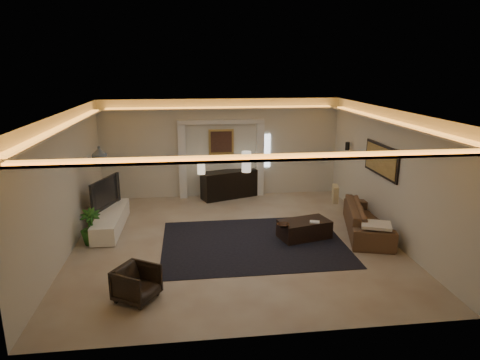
{
  "coord_description": "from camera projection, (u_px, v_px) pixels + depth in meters",
  "views": [
    {
      "loc": [
        -0.97,
        -8.76,
        3.81
      ],
      "look_at": [
        0.2,
        0.6,
        1.25
      ],
      "focal_mm": 31.55,
      "sensor_mm": 36.0,
      "label": 1
    }
  ],
  "objects": [
    {
      "name": "media_ledge",
      "position": [
        111.0,
        220.0,
        10.11
      ],
      "size": [
        0.58,
        2.19,
        0.41
      ],
      "primitive_type": "cube",
      "rotation": [
        0.0,
        0.0,
        -0.02
      ],
      "color": "white",
      "rests_on": "ground"
    },
    {
      "name": "lamp_left",
      "position": [
        201.0,
        165.0,
        12.01
      ],
      "size": [
        0.24,
        0.24,
        0.5
      ],
      "primitive_type": "cylinder",
      "rotation": [
        0.0,
        0.0,
        -0.09
      ],
      "color": "#F7E2B6",
      "rests_on": "console"
    },
    {
      "name": "throw_blanket",
      "position": [
        376.0,
        225.0,
        8.93
      ],
      "size": [
        0.75,
        0.68,
        0.07
      ],
      "primitive_type": "cube",
      "rotation": [
        0.0,
        0.0,
        -0.37
      ],
      "color": "beige",
      "rests_on": "sofa"
    },
    {
      "name": "sofa",
      "position": [
        368.0,
        219.0,
        9.85
      ],
      "size": [
        2.49,
        1.51,
        0.68
      ],
      "primitive_type": "imported",
      "rotation": [
        0.0,
        0.0,
        1.3
      ],
      "color": "#483117",
      "rests_on": "ground"
    },
    {
      "name": "painting_canvas",
      "position": [
        221.0,
        142.0,
        12.37
      ],
      "size": [
        0.62,
        0.02,
        0.62
      ],
      "primitive_type": "cube",
      "color": "#4C2D1E",
      "rests_on": "wall_back"
    },
    {
      "name": "lamp_right",
      "position": [
        246.0,
        163.0,
        12.25
      ],
      "size": [
        0.35,
        0.35,
        0.61
      ],
      "primitive_type": "cylinder",
      "rotation": [
        0.0,
        0.0,
        -0.32
      ],
      "color": "beige",
      "rests_on": "console"
    },
    {
      "name": "tv",
      "position": [
        101.0,
        192.0,
        10.33
      ],
      "size": [
        1.28,
        0.59,
        0.74
      ],
      "primitive_type": "imported",
      "rotation": [
        0.0,
        0.0,
        1.23
      ],
      "color": "black",
      "rests_on": "media_ledge"
    },
    {
      "name": "plant",
      "position": [
        91.0,
        227.0,
        9.24
      ],
      "size": [
        0.52,
        0.52,
        0.8
      ],
      "primitive_type": "imported",
      "rotation": [
        0.0,
        0.0,
        0.19
      ],
      "color": "#225819",
      "rests_on": "ground"
    },
    {
      "name": "pilaster_left",
      "position": [
        182.0,
        162.0,
        12.34
      ],
      "size": [
        0.22,
        0.2,
        2.2
      ],
      "primitive_type": "cube",
      "color": "silver",
      "rests_on": "ground"
    },
    {
      "name": "wall_back",
      "position": [
        221.0,
        148.0,
        12.48
      ],
      "size": [
        7.0,
        0.0,
        7.0
      ],
      "primitive_type": "plane",
      "rotation": [
        1.57,
        0.0,
        0.0
      ],
      "color": "beige",
      "rests_on": "ground"
    },
    {
      "name": "painting_frame",
      "position": [
        221.0,
        142.0,
        12.4
      ],
      "size": [
        0.74,
        0.04,
        0.74
      ],
      "primitive_type": "cube",
      "color": "tan",
      "rests_on": "wall_back"
    },
    {
      "name": "area_rug",
      "position": [
        253.0,
        243.0,
        9.36
      ],
      "size": [
        4.0,
        3.0,
        0.01
      ],
      "primitive_type": "cube",
      "color": "black",
      "rests_on": "ground"
    },
    {
      "name": "art_panel_gold",
      "position": [
        380.0,
        160.0,
        9.76
      ],
      "size": [
        0.02,
        1.5,
        0.62
      ],
      "primitive_type": "cube",
      "color": "tan",
      "rests_on": "wall_right"
    },
    {
      "name": "wall_sconce",
      "position": [
        347.0,
        146.0,
        11.58
      ],
      "size": [
        0.12,
        0.12,
        0.22
      ],
      "primitive_type": "cylinder",
      "color": "black",
      "rests_on": "wall_right"
    },
    {
      "name": "art_panel_frame",
      "position": [
        381.0,
        160.0,
        9.76
      ],
      "size": [
        0.04,
        1.64,
        0.74
      ],
      "primitive_type": "cube",
      "color": "black",
      "rests_on": "wall_right"
    },
    {
      "name": "wall_left",
      "position": [
        66.0,
        184.0,
        8.71
      ],
      "size": [
        0.0,
        7.0,
        7.0
      ],
      "primitive_type": "plane",
      "rotation": [
        1.57,
        0.0,
        1.57
      ],
      "color": "beige",
      "rests_on": "ground"
    },
    {
      "name": "bowl",
      "position": [
        283.0,
        225.0,
        9.19
      ],
      "size": [
        0.29,
        0.29,
        0.07
      ],
      "primitive_type": "imported",
      "rotation": [
        0.0,
        0.0,
        0.02
      ],
      "color": "black",
      "rests_on": "coffee_table"
    },
    {
      "name": "floor",
      "position": [
        235.0,
        241.0,
        9.51
      ],
      "size": [
        7.0,
        7.0,
        0.0
      ],
      "primitive_type": "plane",
      "color": "#BBB29C",
      "rests_on": "ground"
    },
    {
      "name": "figurine",
      "position": [
        105.0,
        194.0,
        10.81
      ],
      "size": [
        0.16,
        0.16,
        0.39
      ],
      "primitive_type": "cylinder",
      "rotation": [
        0.0,
        0.0,
        0.11
      ],
      "color": "#4B311A",
      "rests_on": "media_ledge"
    },
    {
      "name": "wall_front",
      "position": [
        263.0,
        244.0,
        5.77
      ],
      "size": [
        7.0,
        0.0,
        7.0
      ],
      "primitive_type": "plane",
      "rotation": [
        -1.57,
        0.0,
        0.0
      ],
      "color": "beige",
      "rests_on": "ground"
    },
    {
      "name": "daylight_slit",
      "position": [
        266.0,
        151.0,
        12.65
      ],
      "size": [
        0.25,
        0.03,
        1.0
      ],
      "primitive_type": "cube",
      "color": "white",
      "rests_on": "wall_back"
    },
    {
      "name": "wall_right",
      "position": [
        388.0,
        174.0,
        9.54
      ],
      "size": [
        0.0,
        7.0,
        7.0
      ],
      "primitive_type": "plane",
      "rotation": [
        1.57,
        0.0,
        -1.57
      ],
      "color": "beige",
      "rests_on": "ground"
    },
    {
      "name": "armchair",
      "position": [
        137.0,
        283.0,
        7.04
      ],
      "size": [
        0.88,
        0.87,
        0.59
      ],
      "primitive_type": "imported",
      "rotation": [
        0.0,
        0.0,
        1.02
      ],
      "color": "black",
      "rests_on": "ground"
    },
    {
      "name": "console",
      "position": [
        229.0,
        184.0,
        12.54
      ],
      "size": [
        1.73,
        1.05,
        0.83
      ],
      "primitive_type": "cube",
      "rotation": [
        0.0,
        0.0,
        0.35
      ],
      "color": "black",
      "rests_on": "ground"
    },
    {
      "name": "magazine",
      "position": [
        315.0,
        222.0,
        9.45
      ],
      "size": [
        0.25,
        0.21,
        0.03
      ],
      "primitive_type": "cube",
      "rotation": [
        0.0,
        0.0,
        -0.31
      ],
      "color": "silver",
      "rests_on": "coffee_table"
    },
    {
      "name": "ginger_jar",
      "position": [
        99.0,
        154.0,
        9.68
      ],
      "size": [
        0.37,
        0.37,
        0.36
      ],
      "primitive_type": "imported",
      "rotation": [
        0.0,
        0.0,
        -0.08
      ],
      "color": "#445164",
      "rests_on": "wall_niche"
    },
    {
      "name": "ceiling",
      "position": [
        234.0,
        111.0,
        8.75
      ],
      "size": [
        7.0,
        7.0,
        0.0
      ],
      "primitive_type": "plane",
      "rotation": [
        3.14,
        0.0,
        0.0
      ],
      "color": "white",
      "rests_on": "ground"
    },
    {
      "name": "cove_soffit",
      "position": [
        234.0,
        125.0,
        8.82
      ],
      "size": [
        7.0,
        7.0,
        0.04
      ],
      "primitive_type": "cube",
      "color": "silver",
      "rests_on": "ceiling"
    },
    {
      "name": "pilaster_right",
      "position": [
        260.0,
        160.0,
        12.61
      ],
      "size": [
        0.22,
        0.2,
        2.2
      ],
      "primitive_type": "cube",
      "color": "silver",
      "rests_on": "ground"
    },
    {
      "name": "throw_pillow",
      "position": [
        335.0,
        194.0,
        11.11
      ],
      "size": [
        0.23,
        0.45,
        0.43
      ],
      "primitive_type": "cube",
      "rotation": [
        0.0,
        0.0,
        -0.23
      ],
      "color": "tan",
      "rests_on": "sofa"
    },
    {
      "name": "alcove_header",
      "position": [
        221.0,
        122.0,
        12.17
      ],
      "size": [
        2.52,
        0.2,
        0.12
      ],
      "primitive_type": "cube",
      "color": "silver",
      "rests_on": "wall_back"
    },
    {
      "name": "coffee_table",
      "position": [
        304.0,
        229.0,
        9.61
      ],
      "size": [
        1.25,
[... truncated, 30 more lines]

